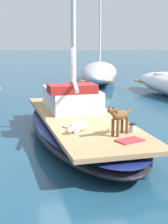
{
  "coord_description": "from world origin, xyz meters",
  "views": [
    {
      "loc": [
        -0.55,
        -9.64,
        2.85
      ],
      "look_at": [
        0.0,
        -1.0,
        1.01
      ],
      "focal_mm": 58.52,
      "sensor_mm": 36.0,
      "label": 1
    }
  ],
  "objects_px": {
    "deck_winch": "(132,128)",
    "moored_boat_far_astern": "(99,72)",
    "deck_towel": "(130,140)",
    "coiled_rope": "(70,126)",
    "sailboat_main": "(82,129)",
    "dog_white": "(78,126)",
    "dog_brown": "(119,117)"
  },
  "relations": [
    {
      "from": "deck_towel",
      "to": "coiled_rope",
      "type": "bearing_deg",
      "value": 134.19
    },
    {
      "from": "deck_towel",
      "to": "moored_boat_far_astern",
      "type": "xyz_separation_m",
      "value": [
        0.92,
        14.98,
        -0.06
      ]
    },
    {
      "from": "moored_boat_far_astern",
      "to": "deck_towel",
      "type": "bearing_deg",
      "value": -93.52
    },
    {
      "from": "deck_winch",
      "to": "deck_towel",
      "type": "distance_m",
      "value": 0.74
    },
    {
      "from": "sailboat_main",
      "to": "coiled_rope",
      "type": "xyz_separation_m",
      "value": [
        -0.35,
        -1.09,
        0.35
      ]
    },
    {
      "from": "sailboat_main",
      "to": "moored_boat_far_astern",
      "type": "distance_m",
      "value": 12.75
    },
    {
      "from": "coiled_rope",
      "to": "deck_towel",
      "type": "bearing_deg",
      "value": -45.81
    },
    {
      "from": "coiled_rope",
      "to": "sailboat_main",
      "type": "bearing_deg",
      "value": 71.96
    },
    {
      "from": "coiled_rope",
      "to": "moored_boat_far_astern",
      "type": "height_order",
      "value": "moored_boat_far_astern"
    },
    {
      "from": "dog_white",
      "to": "deck_winch",
      "type": "height_order",
      "value": "dog_white"
    },
    {
      "from": "dog_brown",
      "to": "coiled_rope",
      "type": "relative_size",
      "value": 2.29
    },
    {
      "from": "deck_towel",
      "to": "moored_boat_far_astern",
      "type": "bearing_deg",
      "value": 86.48
    },
    {
      "from": "dog_brown",
      "to": "deck_towel",
      "type": "xyz_separation_m",
      "value": [
        0.16,
        -0.48,
        -0.41
      ]
    },
    {
      "from": "sailboat_main",
      "to": "deck_winch",
      "type": "xyz_separation_m",
      "value": [
        1.07,
        -1.64,
        0.42
      ]
    },
    {
      "from": "dog_white",
      "to": "moored_boat_far_astern",
      "type": "height_order",
      "value": "moored_boat_far_astern"
    },
    {
      "from": "deck_winch",
      "to": "moored_boat_far_astern",
      "type": "height_order",
      "value": "moored_boat_far_astern"
    },
    {
      "from": "dog_white",
      "to": "moored_boat_far_astern",
      "type": "distance_m",
      "value": 14.22
    },
    {
      "from": "deck_winch",
      "to": "dog_brown",
      "type": "bearing_deg",
      "value": -146.28
    },
    {
      "from": "sailboat_main",
      "to": "deck_towel",
      "type": "height_order",
      "value": "deck_towel"
    },
    {
      "from": "dog_brown",
      "to": "dog_white",
      "type": "bearing_deg",
      "value": 155.03
    },
    {
      "from": "moored_boat_far_astern",
      "to": "deck_winch",
      "type": "bearing_deg",
      "value": -92.95
    },
    {
      "from": "dog_brown",
      "to": "deck_winch",
      "type": "distance_m",
      "value": 0.53
    },
    {
      "from": "deck_towel",
      "to": "sailboat_main",
      "type": "bearing_deg",
      "value": 110.49
    },
    {
      "from": "dog_white",
      "to": "deck_towel",
      "type": "xyz_separation_m",
      "value": [
        1.05,
        -0.9,
        -0.09
      ]
    },
    {
      "from": "dog_white",
      "to": "dog_brown",
      "type": "relative_size",
      "value": 1.12
    },
    {
      "from": "sailboat_main",
      "to": "coiled_rope",
      "type": "relative_size",
      "value": 23.43
    },
    {
      "from": "dog_white",
      "to": "deck_winch",
      "type": "distance_m",
      "value": 1.25
    },
    {
      "from": "deck_winch",
      "to": "moored_boat_far_astern",
      "type": "xyz_separation_m",
      "value": [
        0.73,
        14.26,
        -0.15
      ]
    },
    {
      "from": "dog_brown",
      "to": "coiled_rope",
      "type": "xyz_separation_m",
      "value": [
        -1.07,
        0.79,
        -0.4
      ]
    },
    {
      "from": "sailboat_main",
      "to": "dog_white",
      "type": "bearing_deg",
      "value": -96.64
    },
    {
      "from": "deck_winch",
      "to": "coiled_rope",
      "type": "relative_size",
      "value": 0.65
    },
    {
      "from": "deck_winch",
      "to": "coiled_rope",
      "type": "distance_m",
      "value": 1.53
    }
  ]
}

